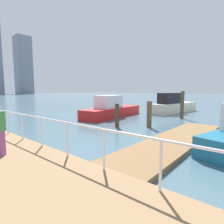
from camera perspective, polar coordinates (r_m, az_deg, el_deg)
The scene contains 9 objects.
ground_plane at distance 13.69m, azimuth -21.07°, elevation -3.91°, with size 300.00×300.00×0.00m, color #476675.
floating_dock at distance 8.88m, azimuth 18.50°, elevation -8.83°, with size 10.11×2.00×0.18m, color olive.
boardwalk_railing at distance 3.56m, azimuth 26.60°, elevation -13.46°, with size 0.06×26.10×1.08m.
dock_piling_0 at distance 16.86m, azimuth 21.05°, elevation 2.06°, with size 0.30×0.30×2.36m, color brown.
dock_piling_3 at distance 12.10m, azimuth 1.58°, elevation -1.06°, with size 0.27×0.27×1.56m, color #473826.
dock_piling_5 at distance 12.23m, azimuth 11.54°, elevation -0.71°, with size 0.33×0.33×1.73m, color brown.
moored_boat_0 at distance 21.07m, azimuth 18.63°, elevation 1.93°, with size 7.36×2.52×2.16m.
moored_boat_1 at distance 16.84m, azimuth -0.09°, elevation 0.82°, with size 7.37×2.54×1.99m.
skyline_tower_5 at distance 148.39m, azimuth -25.93°, elevation 12.89°, with size 9.75×10.20×40.19m, color gray.
Camera 1 is at (-6.43, 8.15, 2.41)m, focal length 29.30 mm.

